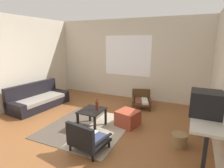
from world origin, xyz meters
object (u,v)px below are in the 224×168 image
at_px(couch, 38,100).
at_px(console_shelf, 205,118).
at_px(armchair_striped_foreground, 87,139).
at_px(crt_television, 207,103).
at_px(armchair_by_window, 141,99).
at_px(wicker_basket, 179,140).
at_px(coffee_table, 92,114).
at_px(ottoman_orange, 128,118).
at_px(clay_vase, 205,100).
at_px(glass_bottle, 97,105).

xyz_separation_m(couch, console_shelf, (4.48, -0.57, 0.49)).
relative_size(armchair_striped_foreground, crt_television, 1.36).
xyz_separation_m(armchair_by_window, wicker_basket, (1.25, -1.75, -0.11)).
relative_size(coffee_table, armchair_striped_foreground, 0.86).
relative_size(armchair_striped_foreground, ottoman_orange, 1.48).
bearing_deg(crt_television, coffee_table, 175.52).
distance_m(coffee_table, clay_vase, 2.38).
xyz_separation_m(armchair_striped_foreground, clay_vase, (1.90, 1.15, 0.66)).
distance_m(coffee_table, crt_television, 2.39).
xyz_separation_m(glass_bottle, wicker_basket, (1.82, -0.02, -0.42)).
relative_size(couch, armchair_by_window, 2.32).
bearing_deg(clay_vase, crt_television, -90.39).
height_order(crt_television, glass_bottle, crt_television).
height_order(couch, crt_television, crt_television).
xyz_separation_m(ottoman_orange, crt_television, (1.57, -0.62, 0.81)).
bearing_deg(ottoman_orange, crt_television, -21.64).
height_order(coffee_table, armchair_by_window, armchair_by_window).
bearing_deg(armchair_striped_foreground, crt_television, 19.89).
bearing_deg(glass_bottle, clay_vase, 5.56).
relative_size(armchair_by_window, glass_bottle, 2.98).
bearing_deg(couch, coffee_table, -12.31).
height_order(coffee_table, wicker_basket, coffee_table).
relative_size(console_shelf, clay_vase, 4.58).
distance_m(coffee_table, glass_bottle, 0.23).
bearing_deg(glass_bottle, couch, 169.89).
xyz_separation_m(coffee_table, crt_television, (2.29, -0.18, 0.65)).
distance_m(console_shelf, glass_bottle, 2.21).
relative_size(clay_vase, wicker_basket, 1.14).
relative_size(couch, crt_television, 3.52).
bearing_deg(armchair_by_window, crt_television, -50.56).
relative_size(crt_television, glass_bottle, 1.96).
bearing_deg(armchair_by_window, armchair_striped_foreground, -95.75).
distance_m(couch, clay_vase, 4.54).
bearing_deg(ottoman_orange, coffee_table, -148.26).
bearing_deg(glass_bottle, console_shelf, -4.24).
bearing_deg(wicker_basket, console_shelf, -20.42).
xyz_separation_m(couch, ottoman_orange, (2.90, -0.03, -0.04)).
relative_size(couch, armchair_striped_foreground, 2.59).
xyz_separation_m(console_shelf, clay_vase, (0.00, 0.38, 0.21)).
height_order(coffee_table, crt_television, crt_television).
bearing_deg(coffee_table, armchair_by_window, 69.61).
distance_m(armchair_by_window, crt_television, 2.67).
distance_m(armchair_striped_foreground, crt_television, 2.14).
xyz_separation_m(coffee_table, armchair_striped_foreground, (0.40, -0.86, -0.09)).
xyz_separation_m(coffee_table, wicker_basket, (1.92, 0.05, -0.22)).
relative_size(ottoman_orange, wicker_basket, 1.57).
bearing_deg(couch, glass_bottle, -10.11).
distance_m(couch, coffee_table, 2.24).
height_order(couch, coffee_table, couch).
xyz_separation_m(ottoman_orange, console_shelf, (1.58, -0.54, 0.52)).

